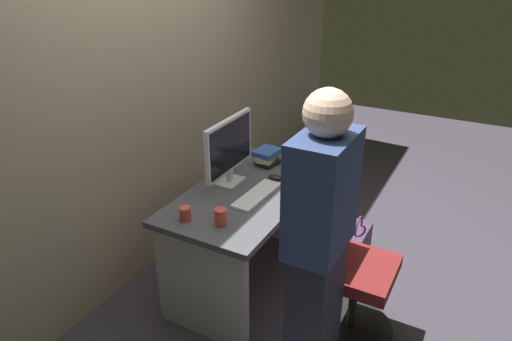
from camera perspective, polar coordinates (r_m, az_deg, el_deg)
ground_plane at (r=3.44m, az=-0.75°, el=-13.26°), size 9.00×9.00×0.00m
wall_back at (r=3.23m, az=-13.83°, el=13.12°), size 6.40×0.10×3.00m
desk at (r=3.15m, az=-0.80°, el=-6.15°), size 1.30×0.70×0.73m
office_chair at (r=2.86m, az=11.20°, el=-12.12°), size 0.52×0.52×0.94m
person_at_desk at (r=2.29m, az=7.76°, el=-9.52°), size 0.40×0.24×1.64m
monitor at (r=3.02m, az=-3.32°, el=2.83°), size 0.54×0.14×0.46m
keyboard at (r=2.94m, az=0.11°, el=-3.06°), size 0.44×0.15×0.02m
mouse at (r=3.16m, az=2.37°, el=-0.84°), size 0.06×0.10×0.03m
cup_near_keyboard at (r=2.64m, az=-4.40°, el=-5.74°), size 0.07×0.07×0.10m
cup_by_monitor at (r=2.71m, az=-8.76°, el=-5.31°), size 0.07×0.07×0.08m
book_stack at (r=3.38m, az=1.42°, el=1.76°), size 0.21×0.17×0.11m
cell_phone at (r=3.36m, az=6.27°, el=0.45°), size 0.09×0.15×0.01m
handbag at (r=3.63m, az=12.38°, el=-8.95°), size 0.34×0.14×0.38m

